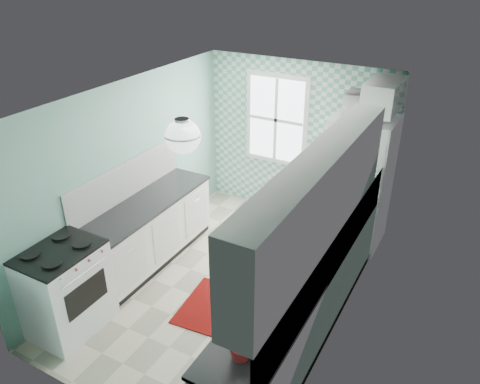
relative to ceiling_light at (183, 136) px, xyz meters
The scene contains 26 objects.
floor 2.47m from the ceiling_light, 90.00° to the left, with size 3.00×4.40×0.02m, color beige.
ceiling 0.82m from the ceiling_light, 90.00° to the left, with size 3.00×4.40×0.02m, color white.
wall_back 3.20m from the ceiling_light, 90.00° to the left, with size 3.00×0.02×2.50m, color #74AB9D.
wall_front 1.77m from the ceiling_light, 90.00° to the right, with size 3.00×0.02×2.50m, color #74AB9D.
wall_left 2.02m from the ceiling_light, 152.09° to the left, with size 0.02×4.40×2.50m, color #74AB9D.
wall_right 2.02m from the ceiling_light, 27.91° to the left, with size 0.02×4.40×2.50m, color #74AB9D.
accent_wall 3.17m from the ceiling_light, 90.00° to the left, with size 3.00×0.01×2.50m, color #5FB69E.
window 3.08m from the ceiling_light, 96.74° to the left, with size 1.04×0.05×1.44m.
backsplash_right 1.91m from the ceiling_light, 15.05° to the left, with size 0.02×3.60×0.51m, color white.
backsplash_left 2.00m from the ceiling_light, 154.02° to the left, with size 0.02×2.15×0.51m, color white.
upper_cabinets_right 1.41m from the ceiling_light, ahead, with size 0.33×3.20×0.90m, color white.
upper_cabinet_fridge 2.93m from the ceiling_light, 63.70° to the left, with size 0.40×0.74×0.40m, color white.
ceiling_light is the anchor object (origin of this frame).
base_cabinets_right 2.26m from the ceiling_light, 18.43° to the left, with size 0.60×3.60×0.90m, color white.
countertop_right 1.88m from the ceiling_light, 18.65° to the left, with size 0.63×3.60×0.04m, color black.
base_cabinets_left 2.34m from the ceiling_light, 148.86° to the left, with size 0.60×2.15×0.90m, color white.
countertop_left 1.97m from the ceiling_light, 148.54° to the left, with size 0.63×2.15×0.04m, color black.
fridge 3.15m from the ceiling_light, 67.05° to the left, with size 0.84×0.83×1.93m.
stove 2.27m from the ceiling_light, 147.78° to the right, with size 0.69×0.87×1.04m.
sink 2.35m from the ceiling_light, 50.57° to the left, with size 0.57×0.48×0.53m.
rug 2.33m from the ceiling_light, 81.43° to the left, with size 0.65×0.93×0.01m, color maroon.
dish_towel 2.53m from the ceiling_light, 59.17° to the left, with size 0.02×0.25×0.37m, color teal.
fruit_bowl 2.00m from the ceiling_light, 35.93° to the right, with size 0.30×0.30×0.08m, color white.
potted_plant 1.98m from the ceiling_light, 39.83° to the right, with size 0.30×0.26×0.34m, color #B00B1B.
soap_bottle 2.43m from the ceiling_light, 52.91° to the left, with size 0.10×0.10×0.22m, color #94ACB2.
microwave 2.86m from the ceiling_light, 67.05° to the left, with size 0.57×0.39×0.32m, color silver.
Camera 1 is at (2.52, -4.24, 3.93)m, focal length 35.00 mm.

